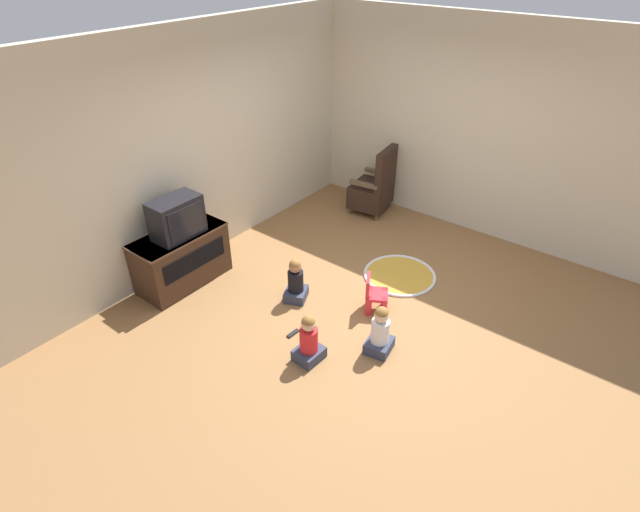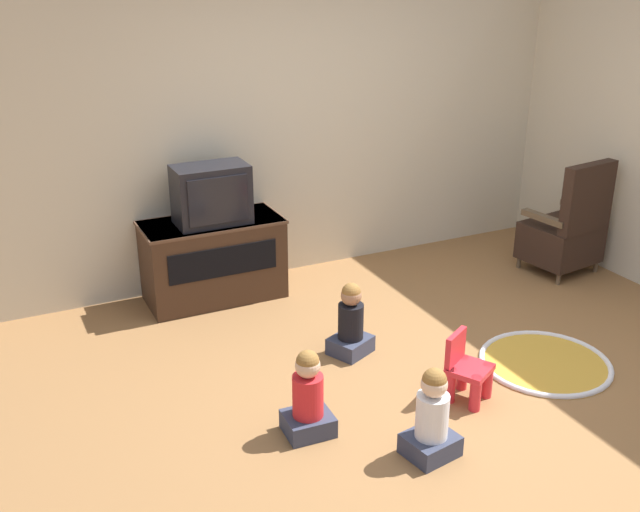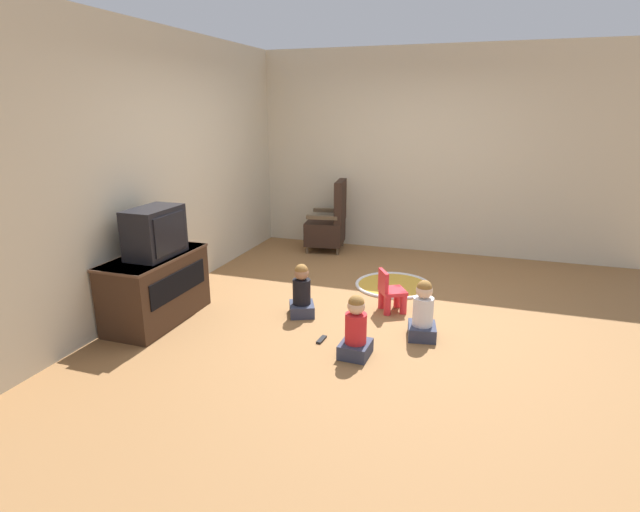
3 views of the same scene
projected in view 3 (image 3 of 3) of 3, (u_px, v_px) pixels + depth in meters
name	position (u px, v px, depth m)	size (l,w,h in m)	color
ground_plane	(371.00, 308.00, 5.13)	(30.00, 30.00, 0.00)	olive
wall_back	(160.00, 167.00, 5.16)	(5.45, 0.12, 2.76)	beige
wall_right	(440.00, 153.00, 6.79)	(0.12, 5.28, 2.76)	beige
tv_cabinet	(156.00, 287.00, 4.74)	(1.09, 0.52, 0.65)	#382316
television	(155.00, 232.00, 4.57)	(0.56, 0.34, 0.45)	black
black_armchair	(329.00, 224.00, 7.10)	(0.63, 0.59, 1.00)	brown
yellow_kid_chair	(391.00, 294.00, 5.00)	(0.33, 0.33, 0.43)	red
play_mat	(393.00, 285.00, 5.75)	(0.88, 0.88, 0.04)	gold
child_watching_left	(356.00, 330.00, 4.08)	(0.28, 0.25, 0.53)	#33384C
child_watching_center	(302.00, 293.00, 4.89)	(0.34, 0.32, 0.53)	#33384C
child_watching_right	(423.00, 313.00, 4.40)	(0.31, 0.28, 0.54)	#33384C
remote_control	(322.00, 340.00, 4.40)	(0.15, 0.06, 0.02)	black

